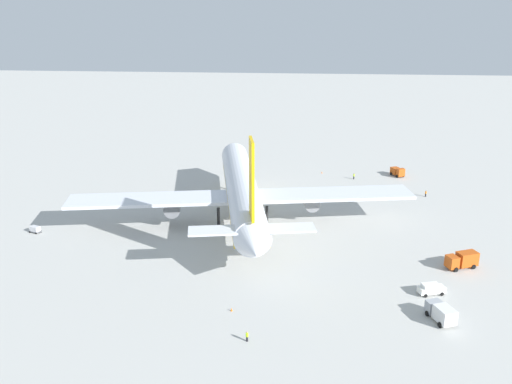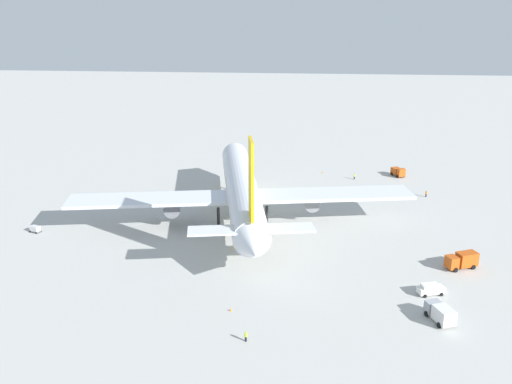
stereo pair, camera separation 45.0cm
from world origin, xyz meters
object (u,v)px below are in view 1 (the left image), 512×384
(service_truck_1, at_px, (463,260))
(baggage_cart_0, at_px, (35,229))
(ground_worker_0, at_px, (354,176))
(ground_worker_2, at_px, (426,194))
(service_truck_0, at_px, (398,172))
(service_truck_2, at_px, (441,312))
(airliner, at_px, (242,191))
(ground_worker_1, at_px, (247,336))
(service_van, at_px, (431,289))
(traffic_cone_1, at_px, (232,309))
(traffic_cone_0, at_px, (322,172))

(service_truck_1, bearing_deg, baggage_cart_0, 84.02)
(ground_worker_0, relative_size, ground_worker_2, 1.04)
(service_truck_0, distance_m, service_truck_2, 80.37)
(airliner, relative_size, ground_worker_2, 46.64)
(ground_worker_0, xyz_separation_m, ground_worker_1, (-84.39, 22.10, -0.05))
(service_van, distance_m, traffic_cone_1, 34.98)
(airliner, xyz_separation_m, traffic_cone_1, (-40.05, -2.91, -7.25))
(ground_worker_2, bearing_deg, service_truck_1, 178.11)
(ground_worker_2, xyz_separation_m, traffic_cone_1, (-62.01, 43.22, -0.58))
(airliner, bearing_deg, traffic_cone_0, -25.20)
(service_truck_2, height_order, baggage_cart_0, service_truck_2)
(airliner, height_order, service_truck_1, airliner)
(traffic_cone_0, bearing_deg, traffic_cone_1, 168.53)
(service_truck_0, bearing_deg, ground_worker_2, -165.66)
(ground_worker_0, relative_size, traffic_cone_0, 3.18)
(service_truck_0, xyz_separation_m, ground_worker_2, (-18.22, -4.66, -0.55))
(ground_worker_1, xyz_separation_m, traffic_cone_0, (89.68, -13.02, -0.56))
(service_truck_2, bearing_deg, airliner, 42.32)
(traffic_cone_0, bearing_deg, airliner, 154.80)
(service_truck_1, xyz_separation_m, traffic_cone_1, (-19.82, 41.83, -1.41))
(service_van, xyz_separation_m, ground_worker_0, (67.19, 8.28, -0.14))
(service_truck_0, relative_size, service_truck_2, 0.85)
(airliner, xyz_separation_m, baggage_cart_0, (-10.85, 44.87, -6.74))
(service_truck_2, bearing_deg, service_truck_0, -3.57)
(ground_worker_0, relative_size, ground_worker_1, 1.06)
(ground_worker_0, height_order, traffic_cone_1, ground_worker_0)
(ground_worker_1, bearing_deg, traffic_cone_0, -8.26)
(service_truck_0, bearing_deg, service_truck_1, -176.90)
(service_truck_0, xyz_separation_m, service_truck_1, (-60.41, -3.27, 0.28))
(service_van, bearing_deg, traffic_cone_1, 104.58)
(service_van, relative_size, ground_worker_2, 2.98)
(traffic_cone_1, bearing_deg, baggage_cart_0, 58.56)
(traffic_cone_0, height_order, traffic_cone_1, same)
(service_van, bearing_deg, baggage_cart_0, 75.96)
(service_truck_0, xyz_separation_m, baggage_cart_0, (-51.02, 86.34, -0.62))
(traffic_cone_1, bearing_deg, ground_worker_0, -18.59)
(service_truck_0, xyz_separation_m, traffic_cone_1, (-80.23, 38.57, -1.13))
(service_truck_2, relative_size, service_van, 1.20)
(service_truck_1, relative_size, traffic_cone_1, 12.01)
(service_truck_1, bearing_deg, ground_worker_0, 16.15)
(service_van, relative_size, ground_worker_1, 3.02)
(traffic_cone_1, bearing_deg, ground_worker_1, -157.57)
(traffic_cone_1, bearing_deg, service_van, -75.42)
(airliner, xyz_separation_m, service_truck_0, (40.18, -41.47, -6.13))
(service_truck_0, relative_size, traffic_cone_1, 9.20)
(airliner, height_order, ground_worker_0, airliner)
(service_truck_1, height_order, ground_worker_1, service_truck_1)
(airliner, distance_m, service_truck_0, 58.07)
(airliner, height_order, baggage_cart_0, airliner)
(airliner, distance_m, traffic_cone_0, 46.14)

